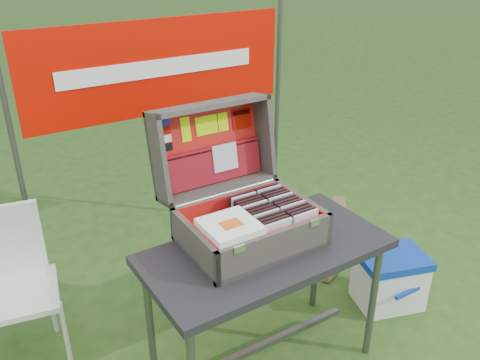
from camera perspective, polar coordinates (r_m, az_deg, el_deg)
ground at (r=2.82m, az=2.36°, el=-19.15°), size 80.00×80.00×0.00m
table at (r=2.55m, az=2.77°, el=-14.22°), size 1.14×0.59×0.71m
table_top at (r=2.35m, az=2.94°, el=-7.99°), size 1.14×0.59×0.04m
table_leg_fr at (r=2.70m, az=14.68°, el=-13.08°), size 0.04×0.04×0.67m
table_leg_bl at (r=2.54m, az=-10.08°, el=-15.47°), size 0.04×0.04×0.67m
table_leg_br at (r=2.95m, az=8.53°, el=-8.67°), size 0.04×0.04×0.67m
table_brace at (r=2.71m, az=2.66°, el=-18.00°), size 0.98×0.03×0.03m
suitcase at (r=2.28m, az=0.42°, el=-0.22°), size 0.60×0.59×0.57m
suitcase_base_bottom at (r=2.37m, az=1.17°, el=-6.72°), size 0.60×0.43×0.02m
suitcase_base_wall_front at (r=2.19m, az=4.09°, el=-7.64°), size 0.60×0.02×0.16m
suitcase_base_wall_back at (r=2.48m, az=-1.36°, el=-3.21°), size 0.60×0.02×0.16m
suitcase_base_wall_left at (r=2.21m, az=-5.20°, el=-7.32°), size 0.02×0.43×0.16m
suitcase_base_wall_right at (r=2.48m, az=6.84°, el=-3.43°), size 0.02×0.43×0.16m
suitcase_liner_floor at (r=2.36m, az=1.17°, el=-6.41°), size 0.56×0.38×0.01m
suitcase_latch_left at (r=2.05m, az=-0.12°, el=-7.74°), size 0.05×0.01×0.03m
suitcase_latch_right at (r=2.25m, az=8.37°, el=-4.78°), size 0.05×0.01×0.03m
suitcase_hinge at (r=2.45m, az=-1.52°, el=-1.45°), size 0.54×0.02×0.02m
suitcase_lid_back at (r=2.52m, az=-3.71°, el=3.95°), size 0.60×0.10×0.43m
suitcase_lid_rim_far at (r=2.43m, az=-3.51°, el=8.38°), size 0.60×0.16×0.05m
suitcase_lid_rim_near at (r=2.52m, az=-2.46°, el=-0.78°), size 0.60×0.16×0.05m
suitcase_lid_rim_left at (r=2.35m, az=-9.17°, el=2.27°), size 0.02×0.24×0.45m
suitcase_lid_rim_right at (r=2.60m, az=2.64°, el=4.99°), size 0.02×0.24×0.45m
suitcase_lid_liner at (r=2.51m, az=-3.56°, el=3.90°), size 0.55×0.08×0.37m
suitcase_liner_wall_front at (r=2.19m, az=3.88°, el=-7.20°), size 0.56×0.01×0.14m
suitcase_liner_wall_back at (r=2.46m, az=-1.19°, el=-3.11°), size 0.56×0.01×0.14m
suitcase_liner_wall_left at (r=2.21m, az=-4.87°, el=-6.95°), size 0.01×0.38×0.14m
suitcase_liner_wall_right at (r=2.47m, az=6.58°, el=-3.28°), size 0.01×0.38×0.14m
suitcase_lid_pocket at (r=2.52m, az=-3.10°, el=1.62°), size 0.54×0.06×0.18m
suitcase_pocket_edge at (r=2.49m, az=-3.25°, el=3.49°), size 0.53×0.02×0.02m
suitcase_pocket_cd at (r=2.52m, az=-1.70°, el=2.57°), size 0.13×0.03×0.13m
lid_sticker_cc_a at (r=2.39m, az=-8.62°, el=6.45°), size 0.06×0.01×0.04m
lid_sticker_cc_b at (r=2.39m, az=-8.49°, el=5.51°), size 0.06×0.01×0.04m
lid_sticker_cc_c at (r=2.40m, az=-8.36°, el=4.58°), size 0.06×0.01×0.04m
lid_sticker_cc_d at (r=2.41m, az=-8.23°, el=3.66°), size 0.06×0.01×0.04m
lid_card_neon_tall at (r=2.44m, az=-6.12°, el=5.66°), size 0.05×0.02×0.12m
lid_card_neon_main at (r=2.49m, az=-3.76°, el=6.16°), size 0.12×0.02×0.09m
lid_card_neon_small at (r=2.53m, az=-1.92°, el=6.53°), size 0.05×0.02×0.09m
lid_sticker_band at (r=2.58m, az=0.17°, el=6.96°), size 0.11×0.02×0.11m
lid_sticker_band_bar at (r=2.57m, az=0.11°, el=7.61°), size 0.10×0.01×0.02m
cd_left_0 at (r=2.22m, az=4.36°, el=-6.36°), size 0.13×0.01×0.15m
cd_left_1 at (r=2.24m, az=4.00°, el=-6.08°), size 0.13×0.01×0.15m
cd_left_2 at (r=2.25m, az=3.65°, el=-5.81°), size 0.13×0.01×0.15m
cd_left_3 at (r=2.27m, az=3.31°, el=-5.54°), size 0.13×0.01×0.15m
cd_left_4 at (r=2.29m, az=2.97°, el=-5.28°), size 0.13×0.01×0.15m
cd_left_5 at (r=2.30m, az=2.64°, el=-5.02°), size 0.13×0.01×0.15m
cd_left_6 at (r=2.32m, az=2.31°, el=-4.77°), size 0.13×0.01×0.15m
cd_left_7 at (r=2.34m, az=1.98°, el=-4.51°), size 0.13×0.01×0.15m
cd_left_8 at (r=2.35m, az=1.66°, el=-4.27°), size 0.13×0.01×0.15m
cd_left_9 at (r=2.37m, az=1.35°, el=-4.02°), size 0.13×0.01×0.15m
cd_left_10 at (r=2.39m, az=1.04°, el=-3.78°), size 0.13×0.01×0.15m
cd_left_11 at (r=2.40m, az=0.74°, el=-3.54°), size 0.13×0.01×0.15m
cd_left_12 at (r=2.42m, az=0.43°, el=-3.30°), size 0.13×0.01×0.15m
cd_left_13 at (r=2.44m, az=0.14°, el=-3.07°), size 0.13×0.01×0.15m
cd_right_0 at (r=2.30m, az=7.32°, el=-5.30°), size 0.13×0.01×0.15m
cd_right_1 at (r=2.31m, az=6.96°, el=-5.05°), size 0.13×0.01×0.15m
cd_right_2 at (r=2.33m, az=6.60°, el=-4.79°), size 0.13×0.01×0.15m
cd_right_3 at (r=2.34m, az=6.25°, el=-4.54°), size 0.13×0.01×0.15m
cd_right_4 at (r=2.36m, az=5.90°, el=-4.30°), size 0.13×0.01×0.15m
cd_right_5 at (r=2.38m, az=5.55°, el=-4.06°), size 0.13×0.01×0.15m
cd_right_6 at (r=2.39m, az=5.21°, el=-3.82°), size 0.13×0.01×0.15m
cd_right_7 at (r=2.41m, az=4.88°, el=-3.58°), size 0.13×0.01×0.15m
cd_right_8 at (r=2.43m, az=4.55°, el=-3.34°), size 0.13×0.01×0.15m
cd_right_9 at (r=2.44m, az=4.22°, el=-3.11°), size 0.13×0.01×0.15m
cd_right_10 at (r=2.46m, az=3.90°, el=-2.89°), size 0.13×0.01×0.15m
cd_right_11 at (r=2.48m, az=3.59°, el=-2.66°), size 0.13×0.01×0.15m
cd_right_12 at (r=2.49m, az=3.27°, el=-2.44°), size 0.13×0.01×0.15m
cd_right_13 at (r=2.51m, az=2.97°, el=-2.22°), size 0.13×0.01×0.15m
songbook_0 at (r=2.16m, az=-1.14°, el=-5.48°), size 0.23×0.23×0.00m
songbook_1 at (r=2.16m, az=-1.14°, el=-5.37°), size 0.23×0.23×0.00m
songbook_2 at (r=2.15m, az=-1.14°, el=-5.25°), size 0.23×0.23×0.00m
songbook_3 at (r=2.15m, az=-1.14°, el=-5.14°), size 0.23×0.23×0.00m
songbook_4 at (r=2.15m, az=-1.14°, el=-5.02°), size 0.23×0.23×0.00m
songbook_5 at (r=2.15m, az=-1.14°, el=-4.91°), size 0.23×0.23×0.00m
songbook_graphic at (r=2.14m, az=-1.01°, el=-4.94°), size 0.09×0.07×0.00m
cooler at (r=3.16m, az=16.43°, el=-10.62°), size 0.45×0.39×0.34m
cooler_body at (r=3.18m, az=16.38°, el=-10.95°), size 0.43×0.37×0.29m
cooler_lid at (r=3.08m, az=16.77°, el=-8.44°), size 0.45×0.39×0.05m
cooler_handle at (r=3.08m, az=18.58°, el=-11.77°), size 0.23×0.02×0.02m
chair at (r=2.74m, az=-23.69°, el=-11.94°), size 0.44×0.47×0.83m
chair_seat at (r=2.73m, az=-23.72°, el=-11.79°), size 0.44×0.44×0.03m
chair_backrest at (r=2.77m, az=-25.12°, el=-6.33°), size 0.38×0.09×0.40m
chair_leg_fr at (r=2.75m, az=-18.94°, el=-16.30°), size 0.02×0.02×0.42m
chair_leg_br at (r=3.00m, az=-20.49°, el=-12.57°), size 0.02×0.02×0.42m
chair_upright_right at (r=2.79m, az=-21.88°, el=-5.71°), size 0.02×0.02×0.40m
cardboard_box at (r=3.38m, az=10.34°, el=-6.40°), size 0.44×0.33×0.42m
banner_post_left at (r=2.98m, az=-23.57°, el=1.03°), size 0.03×0.03×1.70m
banner_post_right at (r=3.57m, az=4.15°, el=7.16°), size 0.03×0.03×1.70m
banner at (r=3.03m, az=-8.98°, el=12.37°), size 1.60×0.02×0.55m
banner_text at (r=3.02m, az=-8.88°, el=12.33°), size 1.20×0.00×0.10m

